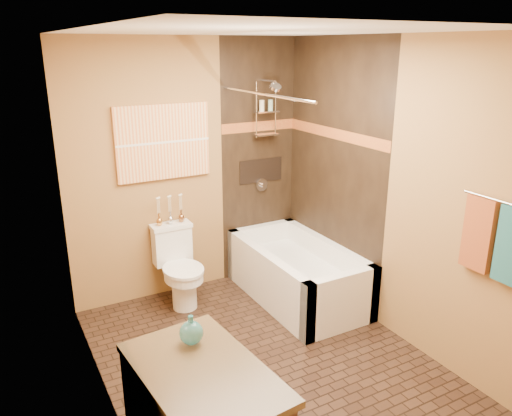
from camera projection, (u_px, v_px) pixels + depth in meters
floor at (264, 359)px, 4.02m from camera, size 3.00×3.00×0.00m
wall_left at (97, 243)px, 3.08m from camera, size 0.02×3.00×2.50m
wall_right at (389, 191)px, 4.18m from camera, size 0.02×3.00×2.50m
wall_back at (189, 170)px, 4.88m from camera, size 2.40×0.02×2.50m
wall_front at (421, 301)px, 2.38m from camera, size 2.40×0.02×2.50m
ceiling at (266, 31)px, 3.24m from camera, size 3.00×3.00×0.00m
alcove_tile_back at (259, 161)px, 5.22m from camera, size 0.85×0.01×2.50m
alcove_tile_right at (333, 172)px, 4.80m from camera, size 0.01×1.50×2.50m
mosaic_band_back at (259, 126)px, 5.10m from camera, size 0.85×0.01×0.10m
mosaic_band_right at (334, 134)px, 4.68m from camera, size 0.01×1.50×0.10m
alcove_niche at (261, 171)px, 5.26m from camera, size 0.50×0.01×0.25m
shower_fixtures at (266, 123)px, 5.01m from camera, size 0.24×0.33×1.16m
curtain_rod at (262, 94)px, 4.20m from camera, size 0.03×1.55×0.03m
towel_bar at (500, 202)px, 3.22m from camera, size 0.02×0.55×0.02m
towel_rust at (478, 234)px, 3.42m from camera, size 0.05×0.22×0.52m
sunset_painting at (163, 142)px, 4.65m from camera, size 0.90×0.04×0.70m
vanity_mirror at (141, 262)px, 2.21m from camera, size 0.01×1.00×0.90m
bathtub at (297, 277)px, 4.94m from camera, size 0.80×1.50×0.55m
toilet at (179, 266)px, 4.80m from camera, size 0.39×0.57×0.76m
teal_bottle at (191, 330)px, 2.74m from camera, size 0.17×0.17×0.21m
bud_vases at (170, 209)px, 4.78m from camera, size 0.28×0.06×0.28m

